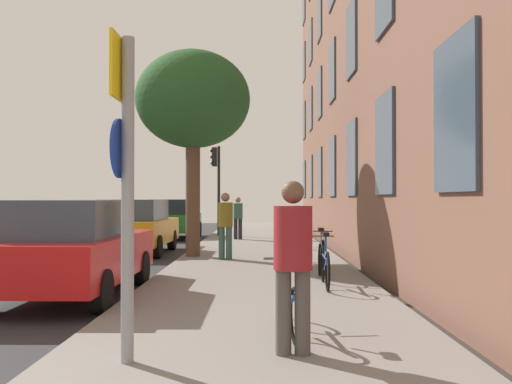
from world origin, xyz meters
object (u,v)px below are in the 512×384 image
object	(u,v)px
pedestrian_0	(293,255)
pedestrian_1	(225,221)
bicycle_3	(292,248)
car_1	(136,226)
traffic_light	(216,174)
bicycle_2	(321,255)
bicycle_4	(286,235)
bicycle_1	(325,265)
car_0	(72,248)
pedestrian_2	(238,215)
bicycle_0	(287,302)
sign_post	(125,170)
car_2	(174,218)
tree_near	(193,101)

from	to	relation	value
pedestrian_0	pedestrian_1	xyz separation A→B (m)	(-1.19, 8.31, -0.01)
bicycle_3	car_1	bearing A→B (deg)	143.89
traffic_light	bicycle_2	xyz separation A→B (m)	(3.11, -11.45, -2.21)
pedestrian_0	traffic_light	bearing A→B (deg)	97.03
bicycle_4	bicycle_1	bearing A→B (deg)	-87.81
bicycle_4	car_0	world-z (taller)	car_0
bicycle_2	pedestrian_2	distance (m)	9.45
traffic_light	car_1	size ratio (longest dim) A/B	0.94
pedestrian_0	bicycle_0	bearing A→B (deg)	90.75
bicycle_1	pedestrian_0	world-z (taller)	pedestrian_0
sign_post	bicycle_0	distance (m)	2.42
bicycle_2	pedestrian_0	xyz separation A→B (m)	(-0.97, -5.93, 0.61)
car_0	bicycle_4	bearing A→B (deg)	64.10
bicycle_3	bicycle_4	distance (m)	4.30
bicycle_0	car_2	distance (m)	16.65
bicycle_1	pedestrian_2	size ratio (longest dim) A/B	1.08
sign_post	pedestrian_1	distance (m)	8.62
sign_post	car_1	bearing A→B (deg)	102.46
bicycle_1	car_0	xyz separation A→B (m)	(-4.26, -0.50, 0.35)
sign_post	pedestrian_0	world-z (taller)	sign_post
bicycle_1	bicycle_3	xyz separation A→B (m)	(-0.37, 3.36, -0.00)
bicycle_4	car_1	distance (m)	4.68
bicycle_0	bicycle_1	distance (m)	3.35
bicycle_2	car_0	bearing A→B (deg)	-152.28
bicycle_4	tree_near	bearing A→B (deg)	-134.23
bicycle_0	pedestrian_0	xyz separation A→B (m)	(0.01, -0.86, 0.63)
pedestrian_1	car_2	world-z (taller)	pedestrian_1
bicycle_4	car_0	bearing A→B (deg)	-115.90
bicycle_1	bicycle_4	size ratio (longest dim) A/B	1.09
tree_near	pedestrian_0	xyz separation A→B (m)	(2.11, -9.07, -3.18)
pedestrian_0	bicycle_4	bearing A→B (deg)	87.45
sign_post	pedestrian_2	size ratio (longest dim) A/B	1.91
bicycle_4	pedestrian_0	xyz separation A→B (m)	(-0.52, -11.78, 0.60)
bicycle_1	pedestrian_0	size ratio (longest dim) A/B	1.01
traffic_light	car_0	world-z (taller)	traffic_light
bicycle_1	pedestrian_2	xyz separation A→B (m)	(-1.96, 11.02, 0.54)
pedestrian_0	car_1	size ratio (longest dim) A/B	0.43
sign_post	bicycle_1	xyz separation A→B (m)	(2.41, 4.37, -1.43)
pedestrian_2	car_0	size ratio (longest dim) A/B	0.39
pedestrian_1	bicycle_2	bearing A→B (deg)	-47.90
pedestrian_0	pedestrian_2	size ratio (longest dim) A/B	1.07
traffic_light	bicycle_2	world-z (taller)	traffic_light
pedestrian_2	car_2	world-z (taller)	pedestrian_2
pedestrian_2	car_0	xyz separation A→B (m)	(-2.30, -11.52, -0.19)
bicycle_0	car_0	world-z (taller)	car_0
tree_near	bicycle_2	size ratio (longest dim) A/B	3.25
traffic_light	pedestrian_0	xyz separation A→B (m)	(2.14, -17.38, -1.60)
bicycle_2	pedestrian_0	size ratio (longest dim) A/B	0.99
bicycle_1	bicycle_3	size ratio (longest dim) A/B	1.07
tree_near	bicycle_3	bearing A→B (deg)	-31.97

